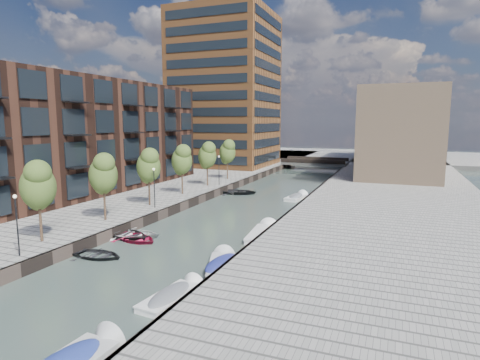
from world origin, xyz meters
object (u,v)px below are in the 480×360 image
Objects in this scene: tree_4 at (182,159)px; motorboat_3 at (222,264)px; sloop_0 at (126,238)px; motorboat_2 at (264,234)px; motorboat_1 at (174,295)px; sloop_1 at (97,257)px; car at (371,168)px; sloop_4 at (238,194)px; tree_6 at (227,151)px; sloop_2 at (136,241)px; tree_1 at (38,184)px; bridge at (315,162)px; tree_2 at (103,173)px; tree_3 at (148,165)px; tree_5 at (207,155)px; sloop_3 at (133,237)px; motorboat_4 at (297,197)px.

tree_4 is 23.48m from motorboat_3.
tree_4 is 1.22× the size of sloop_0.
motorboat_1 is at bearing -93.07° from motorboat_2.
car is at bearing -17.80° from sloop_1.
sloop_4 is at bearing -0.65° from sloop_1.
tree_6 is 1.39× the size of sloop_2.
sloop_4 is at bearing 81.50° from tree_1.
tree_2 is (-8.50, -54.00, 3.92)m from bridge.
tree_3 is 1.39× the size of sloop_2.
tree_3 and tree_6 have the same top height.
bridge is 2.51× the size of sloop_4.
car is (11.58, -8.75, 0.33)m from bridge.
motorboat_2 reaches higher than sloop_1.
car is (15.81, 23.66, 1.72)m from sloop_4.
motorboat_1 is (4.57, -63.99, -1.21)m from bridge.
tree_5 reaches higher than sloop_1.
motorboat_1 is (13.07, -2.99, -5.13)m from tree_1.
sloop_3 is 0.91× the size of sloop_4.
tree_6 is 1.29× the size of motorboat_1.
motorboat_1 is at bearing -94.85° from motorboat_3.
car reaches higher than sloop_2.
sloop_0 is 1.01× the size of motorboat_4.
sloop_2 is at bearing 162.62° from motorboat_3.
tree_4 is at bearing -102.00° from bridge.
sloop_2 is 0.91× the size of sloop_3.
tree_4 is at bearing 118.59° from motorboat_1.
tree_4 is 21.24m from sloop_1.
sloop_4 reaches higher than sloop_0.
car is at bearing 66.07° from tree_2.
tree_2 is 22.64m from sloop_4.
tree_1 reaches higher than bridge.
bridge is 55.81m from sloop_2.
sloop_0 is 5.06m from sloop_1.
tree_3 is 1.23× the size of motorboat_4.
sloop_2 is at bearing -94.19° from bridge.
tree_4 reaches higher than sloop_3.
bridge is 2.18× the size of tree_5.
tree_4 is 17.89m from motorboat_2.
sloop_3 is 1.02× the size of motorboat_1.
motorboat_1 is (9.49, -9.15, 0.18)m from sloop_3.
motorboat_1 is at bearing -85.91° from bridge.
tree_5 is at bearing -90.00° from tree_6.
car is (6.26, 41.35, 1.61)m from motorboat_2.
tree_1 is 1.39× the size of sloop_2.
tree_5 reaches higher than sloop_0.
car is (7.00, 55.24, 1.54)m from motorboat_1.
tree_5 is (0.00, 7.00, 0.00)m from tree_4.
sloop_1 is 4.47m from sloop_2.
motorboat_1 is 0.80× the size of motorboat_2.
tree_5 reaches higher than motorboat_1.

